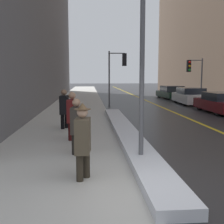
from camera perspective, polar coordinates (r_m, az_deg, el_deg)
name	(u,v)px	position (r m, az deg, el deg)	size (l,w,h in m)	color
ground_plane	(152,198)	(5.32, 8.22, -16.87)	(160.00, 160.00, 0.00)	#232326
sidewalk_slab	(76,107)	(19.86, -7.23, 0.98)	(4.00, 80.00, 0.01)	#B2AFA8
road_centre_stripe	(160,106)	(20.49, 9.78, 1.11)	(0.16, 80.00, 0.00)	gold
snow_bank_curb	(126,132)	(10.48, 2.83, -4.07)	(0.80, 12.75, 0.21)	silver
lamp_post	(142,37)	(6.97, 6.20, 14.86)	(0.28, 0.28, 5.20)	#515156
traffic_light_near	(118,67)	(20.50, 1.31, 9.22)	(1.31, 0.32, 3.95)	#515156
traffic_light_far	(194,71)	(22.73, 16.26, 7.98)	(1.31, 0.37, 3.54)	#515156
pedestrian_nearside	(83,138)	(5.88, -5.94, -5.32)	(0.35, 0.73, 1.64)	#2A241B
pedestrian_trailing	(77,123)	(7.84, -7.18, -2.33)	(0.34, 0.53, 1.56)	black
pedestrian_with_shoulder_bag	(72,114)	(9.58, -8.03, -0.33)	(0.36, 0.76, 1.65)	#340C0C
pedestrian_in_glasses	(64,107)	(11.73, -9.68, 1.01)	(0.36, 0.56, 1.64)	black
parked_car_maroon	(221,103)	(18.03, 21.30, 1.73)	(1.82, 4.29, 1.21)	#600F14
parked_car_white	(190,96)	(22.84, 15.60, 3.09)	(1.97, 4.42, 1.28)	silver
parked_car_dark_green	(171,93)	(28.06, 11.99, 3.89)	(2.10, 4.39, 1.24)	black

